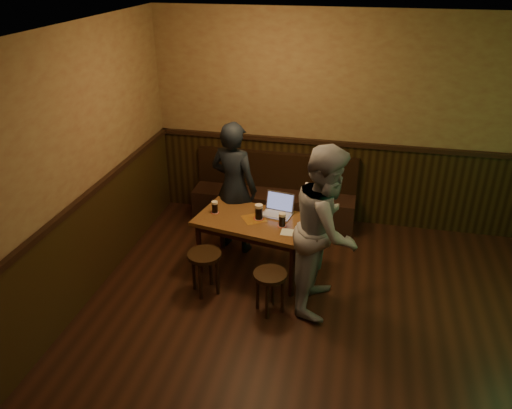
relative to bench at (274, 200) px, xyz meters
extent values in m
cube|color=black|center=(0.83, -2.75, -0.32)|extent=(5.00, 6.00, 0.02)
cube|color=beige|center=(0.83, -2.75, 2.50)|extent=(5.00, 6.00, 0.02)
cube|color=olive|center=(0.83, 0.26, 1.09)|extent=(5.00, 0.02, 2.80)
cube|color=olive|center=(-1.68, -2.75, 1.09)|extent=(0.02, 6.00, 2.80)
cube|color=black|center=(0.83, 0.23, 0.24)|extent=(4.98, 0.04, 1.10)
cube|color=black|center=(-1.65, -2.75, 0.24)|extent=(0.04, 5.98, 1.10)
cube|color=black|center=(0.83, 0.20, 0.82)|extent=(4.98, 0.06, 0.06)
cube|color=black|center=(-1.62, -2.75, 0.82)|extent=(0.06, 5.98, 0.06)
cube|color=black|center=(0.00, -0.04, -0.09)|extent=(2.20, 0.50, 0.45)
cube|color=black|center=(0.00, 0.16, 0.39)|extent=(2.20, 0.10, 0.50)
cube|color=#572C18|center=(0.00, -1.25, 0.35)|extent=(1.39, 0.96, 0.05)
cube|color=black|center=(0.00, -1.25, 0.28)|extent=(1.27, 0.83, 0.07)
cube|color=maroon|center=(0.00, -1.25, 0.38)|extent=(0.33, 0.33, 0.00)
cylinder|color=black|center=(-0.61, -1.43, 0.01)|extent=(0.06, 0.06, 0.64)
cylinder|color=black|center=(-0.50, -0.85, 0.01)|extent=(0.06, 0.06, 0.64)
cylinder|color=black|center=(0.50, -1.64, 0.01)|extent=(0.06, 0.06, 0.64)
cylinder|color=black|center=(0.61, -1.07, 0.01)|extent=(0.06, 0.06, 0.64)
cylinder|color=black|center=(-0.43, -1.78, 0.16)|extent=(0.40, 0.40, 0.04)
cylinder|color=black|center=(-0.29, -1.79, -0.07)|extent=(0.04, 0.04, 0.48)
cylinder|color=black|center=(-0.41, -1.64, -0.07)|extent=(0.04, 0.04, 0.48)
cylinder|color=black|center=(-0.57, -1.76, -0.07)|extent=(0.04, 0.04, 0.48)
cylinder|color=black|center=(-0.44, -1.92, -0.07)|extent=(0.04, 0.04, 0.48)
cylinder|color=black|center=(0.32, -1.94, 0.14)|extent=(0.35, 0.35, 0.04)
cylinder|color=black|center=(0.46, -1.95, -0.09)|extent=(0.04, 0.04, 0.45)
cylinder|color=black|center=(0.33, -1.81, -0.09)|extent=(0.04, 0.04, 0.45)
cylinder|color=black|center=(0.19, -1.94, -0.09)|extent=(0.04, 0.04, 0.45)
cylinder|color=black|center=(0.32, -2.08, -0.09)|extent=(0.04, 0.04, 0.45)
cylinder|color=#AA1814|center=(-0.47, -1.20, 0.38)|extent=(0.09, 0.09, 0.00)
cylinder|color=silver|center=(-0.47, -1.20, 0.38)|extent=(0.08, 0.08, 0.00)
cylinder|color=black|center=(-0.47, -1.20, 0.44)|extent=(0.07, 0.07, 0.11)
cylinder|color=beige|center=(-0.47, -1.20, 0.51)|extent=(0.07, 0.07, 0.03)
cylinder|color=#AA1814|center=(0.05, -1.23, 0.38)|extent=(0.12, 0.12, 0.00)
cylinder|color=silver|center=(0.05, -1.23, 0.38)|extent=(0.10, 0.10, 0.00)
cylinder|color=black|center=(0.05, -1.23, 0.45)|extent=(0.08, 0.08, 0.14)
cylinder|color=beige|center=(0.05, -1.23, 0.54)|extent=(0.09, 0.09, 0.03)
cylinder|color=#AA1814|center=(0.33, -1.34, 0.38)|extent=(0.10, 0.10, 0.00)
cylinder|color=silver|center=(0.33, -1.34, 0.38)|extent=(0.09, 0.09, 0.00)
cylinder|color=black|center=(0.33, -1.34, 0.44)|extent=(0.07, 0.07, 0.12)
cylinder|color=beige|center=(0.33, -1.34, 0.52)|extent=(0.08, 0.08, 0.03)
cube|color=silver|center=(0.23, -1.11, 0.38)|extent=(0.37, 0.29, 0.02)
cube|color=#B2B2B7|center=(0.23, -1.11, 0.39)|extent=(0.33, 0.23, 0.00)
cube|color=silver|center=(0.25, -1.00, 0.50)|extent=(0.34, 0.13, 0.22)
cube|color=#5967A6|center=(0.25, -1.01, 0.50)|extent=(0.31, 0.11, 0.19)
cube|color=silver|center=(0.46, -1.47, 0.38)|extent=(0.22, 0.15, 0.00)
imported|color=black|center=(-0.35, -0.79, 0.52)|extent=(0.69, 0.54, 1.66)
imported|color=#949499|center=(0.84, -1.67, 0.58)|extent=(0.75, 0.92, 1.78)
camera|label=1|loc=(1.09, -6.06, 3.07)|focal=35.00mm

